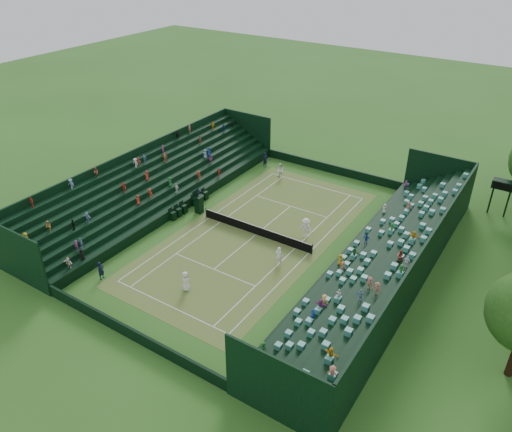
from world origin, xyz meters
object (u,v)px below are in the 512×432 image
object	(u,v)px
player_far_east	(306,228)
player_near_east	(279,256)
umpire_chair	(199,202)
player_near_west	(186,281)
player_far_west	(280,171)
tennis_net	(256,230)

from	to	relation	value
player_far_east	player_near_east	bearing A→B (deg)	-86.90
umpire_chair	player_near_west	world-z (taller)	umpire_chair
player_far_west	tennis_net	bearing A→B (deg)	-52.29
player_near_east	umpire_chair	bearing A→B (deg)	-28.89
player_near_west	player_far_west	xyz separation A→B (m)	(-4.15, 21.29, -0.01)
tennis_net	player_far_west	world-z (taller)	player_far_west
umpire_chair	player_far_west	size ratio (longest dim) A/B	1.59
tennis_net	player_near_west	xyz separation A→B (m)	(-0.16, -9.71, 0.33)
umpire_chair	player_far_east	bearing A→B (deg)	9.03
player_near_east	player_far_west	size ratio (longest dim) A/B	1.01
player_far_west	player_far_east	world-z (taller)	player_far_east
umpire_chair	player_far_east	size ratio (longest dim) A/B	1.37
player_near_east	player_far_west	distance (m)	16.64
player_near_east	player_far_east	bearing A→B (deg)	-101.64
player_near_west	player_far_west	world-z (taller)	player_near_west
player_near_west	player_near_east	size ratio (longest dim) A/B	1.01
player_near_east	player_far_east	world-z (taller)	player_far_east
player_near_west	player_far_east	distance (m)	12.55
player_far_east	tennis_net	bearing A→B (deg)	-150.09
player_near_west	player_far_east	bearing A→B (deg)	-87.94
umpire_chair	player_far_west	bearing A→B (deg)	76.52
player_far_east	player_near_west	bearing A→B (deg)	-107.54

